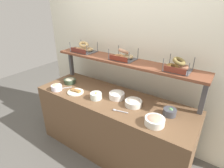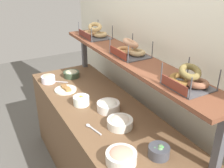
# 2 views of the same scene
# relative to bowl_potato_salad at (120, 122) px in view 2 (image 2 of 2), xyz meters

# --- Properties ---
(back_wall) EXTENTS (3.28, 0.06, 2.40)m
(back_wall) POSITION_rel_bowl_potato_salad_xyz_m (-0.31, 0.55, 0.31)
(back_wall) COLOR white
(back_wall) RESTS_ON ground_plane
(deli_counter) EXTENTS (2.08, 0.70, 0.85)m
(deli_counter) POSITION_rel_bowl_potato_salad_xyz_m (-0.31, 0.00, -0.47)
(deli_counter) COLOR brown
(deli_counter) RESTS_ON ground_plane
(shelf_riser_left) EXTENTS (0.05, 0.05, 0.40)m
(shelf_riser_left) POSITION_rel_bowl_potato_salad_xyz_m (-1.29, 0.27, 0.16)
(shelf_riser_left) COLOR #4C4C51
(shelf_riser_left) RESTS_ON deli_counter
(shelf_riser_right) EXTENTS (0.05, 0.05, 0.40)m
(shelf_riser_right) POSITION_rel_bowl_potato_salad_xyz_m (0.67, 0.27, 0.16)
(shelf_riser_right) COLOR #4C4C51
(shelf_riser_right) RESTS_ON deli_counter
(upper_shelf) EXTENTS (2.04, 0.32, 0.03)m
(upper_shelf) POSITION_rel_bowl_potato_salad_xyz_m (-0.31, 0.27, 0.37)
(upper_shelf) COLOR brown
(upper_shelf) RESTS_ON shelf_riser_left
(bowl_potato_salad) EXTENTS (0.20, 0.20, 0.08)m
(bowl_potato_salad) POSITION_rel_bowl_potato_salad_xyz_m (0.00, 0.00, 0.00)
(bowl_potato_salad) COLOR silver
(bowl_potato_salad) RESTS_ON deli_counter
(bowl_fruit_salad) EXTENTS (0.14, 0.14, 0.09)m
(bowl_fruit_salad) POSITION_rel_bowl_potato_salad_xyz_m (-0.46, -0.13, 0.00)
(bowl_fruit_salad) COLOR white
(bowl_fruit_salad) RESTS_ON deli_counter
(bowl_veggie_mix) EXTENTS (0.14, 0.14, 0.08)m
(bowl_veggie_mix) POSITION_rel_bowl_potato_salad_xyz_m (0.41, 0.05, 0.00)
(bowl_veggie_mix) COLOR #43464E
(bowl_veggie_mix) RESTS_ON deli_counter
(bowl_tuna_salad) EXTENTS (0.17, 0.17, 0.08)m
(bowl_tuna_salad) POSITION_rel_bowl_potato_salad_xyz_m (-1.07, 0.02, -0.00)
(bowl_tuna_salad) COLOR #374934
(bowl_tuna_salad) RESTS_ON deli_counter
(bowl_egg_salad) EXTENTS (0.14, 0.14, 0.09)m
(bowl_egg_salad) POSITION_rel_bowl_potato_salad_xyz_m (-1.05, -0.25, 0.00)
(bowl_egg_salad) COLOR white
(bowl_egg_salad) RESTS_ON deli_counter
(bowl_lox_spread) EXTENTS (0.20, 0.20, 0.09)m
(bowl_lox_spread) POSITION_rel_bowl_potato_salad_xyz_m (0.34, -0.19, 0.01)
(bowl_lox_spread) COLOR silver
(bowl_lox_spread) RESTS_ON deli_counter
(bowl_cream_cheese) EXTENTS (0.19, 0.19, 0.09)m
(bowl_cream_cheese) POSITION_rel_bowl_potato_salad_xyz_m (-0.26, 0.04, 0.00)
(bowl_cream_cheese) COLOR white
(bowl_cream_cheese) RESTS_ON deli_counter
(serving_plate_white) EXTENTS (0.21, 0.21, 0.04)m
(serving_plate_white) POSITION_rel_bowl_potato_salad_xyz_m (-0.79, -0.15, -0.03)
(serving_plate_white) COLOR white
(serving_plate_white) RESTS_ON deli_counter
(serving_spoon_near_plate) EXTENTS (0.13, 0.14, 0.01)m
(serving_spoon_near_plate) POSITION_rel_bowl_potato_salad_xyz_m (-1.02, -0.17, -0.03)
(serving_spoon_near_plate) COLOR #B7B7BC
(serving_spoon_near_plate) RESTS_ON deli_counter
(serving_spoon_by_edge) EXTENTS (0.18, 0.06, 0.01)m
(serving_spoon_by_edge) POSITION_rel_bowl_potato_salad_xyz_m (-0.08, -0.20, -0.03)
(serving_spoon_by_edge) COLOR #B7B7BC
(serving_spoon_by_edge) RESTS_ON deli_counter
(bagel_basket_plain) EXTENTS (0.34, 0.25, 0.15)m
(bagel_basket_plain) POSITION_rel_bowl_potato_salad_xyz_m (-1.00, 0.28, 0.44)
(bagel_basket_plain) COLOR #4C4C51
(bagel_basket_plain) RESTS_ON upper_shelf
(bagel_basket_sesame) EXTENTS (0.30, 0.24, 0.15)m
(bagel_basket_sesame) POSITION_rel_bowl_potato_salad_xyz_m (-0.33, 0.28, 0.44)
(bagel_basket_sesame) COLOR #4C4C51
(bagel_basket_sesame) RESTS_ON upper_shelf
(bagel_basket_cinnamon_raisin) EXTENTS (0.28, 0.26, 0.15)m
(bagel_basket_cinnamon_raisin) POSITION_rel_bowl_potato_salad_xyz_m (0.36, 0.28, 0.44)
(bagel_basket_cinnamon_raisin) COLOR #4C4C51
(bagel_basket_cinnamon_raisin) RESTS_ON upper_shelf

